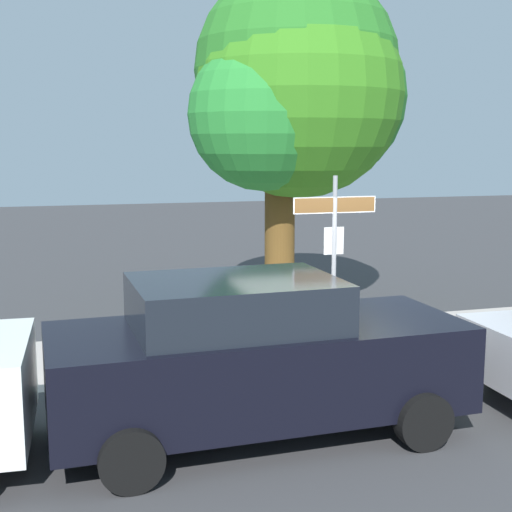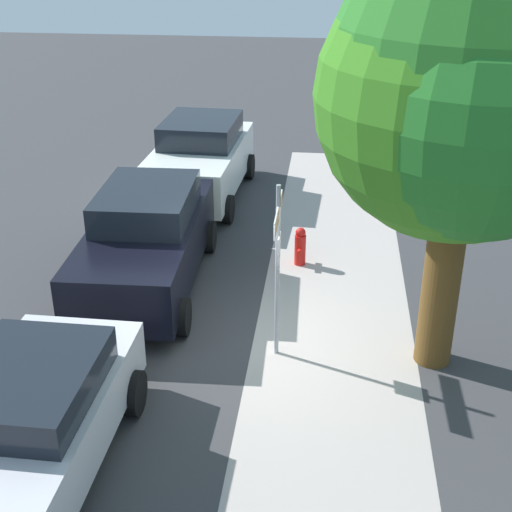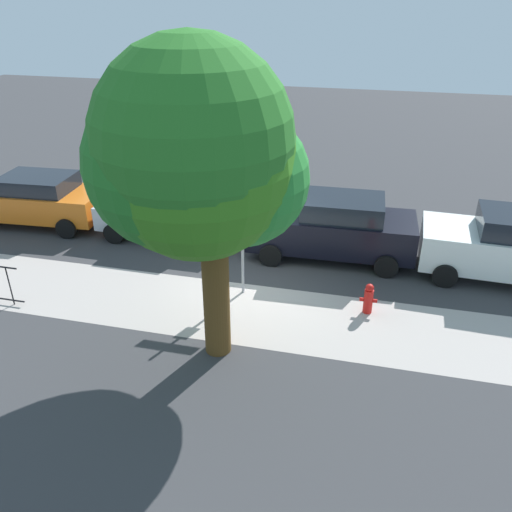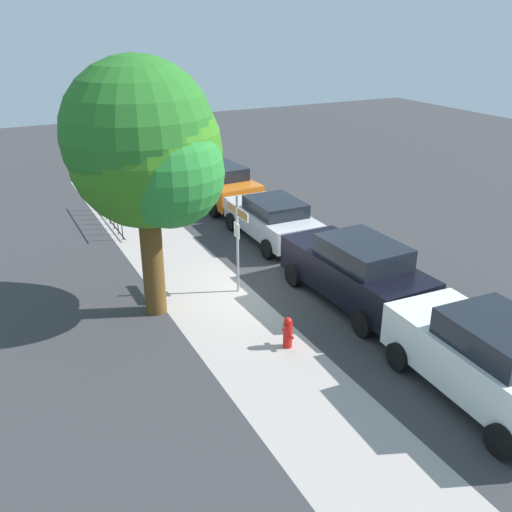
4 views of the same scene
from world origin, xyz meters
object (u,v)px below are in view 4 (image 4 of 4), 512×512
(street_sign, at_px, (237,229))
(fire_hydrant, at_px, (288,332))
(car_black, at_px, (356,271))
(car_silver, at_px, (272,218))
(car_white, at_px, (488,358))
(car_orange, at_px, (217,183))
(shade_tree, at_px, (143,149))

(street_sign, distance_m, fire_hydrant, 3.50)
(car_black, height_order, car_silver, car_black)
(car_silver, distance_m, fire_hydrant, 6.89)
(car_white, height_order, car_orange, car_white)
(street_sign, distance_m, car_white, 7.08)
(car_white, bearing_deg, car_orange, 1.49)
(fire_hydrant, bearing_deg, car_black, -66.93)
(car_black, height_order, fire_hydrant, car_black)
(car_silver, bearing_deg, car_white, 178.91)
(car_white, bearing_deg, car_black, 0.79)
(car_silver, height_order, car_orange, car_orange)
(car_black, xyz_separation_m, fire_hydrant, (-1.17, 2.74, -0.54))
(shade_tree, xyz_separation_m, fire_hydrant, (-3.38, -2.15, -3.86))
(car_white, distance_m, car_black, 4.61)
(fire_hydrant, bearing_deg, car_orange, -14.78)
(shade_tree, height_order, fire_hydrant, shade_tree)
(fire_hydrant, bearing_deg, car_silver, -25.26)
(car_silver, bearing_deg, street_sign, 139.08)
(car_silver, bearing_deg, shade_tree, 120.02)
(street_sign, bearing_deg, car_orange, -19.08)
(shade_tree, distance_m, car_black, 6.32)
(street_sign, relative_size, shade_tree, 0.44)
(street_sign, relative_size, car_orange, 0.60)
(car_white, bearing_deg, shade_tree, 37.47)
(street_sign, height_order, car_black, street_sign)
(fire_hydrant, bearing_deg, car_white, -142.91)
(car_black, xyz_separation_m, car_orange, (9.73, -0.13, -0.08))
(car_silver, relative_size, fire_hydrant, 5.46)
(car_orange, bearing_deg, car_white, 175.25)
(car_white, relative_size, fire_hydrant, 5.61)
(shade_tree, bearing_deg, car_white, -145.13)
(shade_tree, xyz_separation_m, car_orange, (7.52, -5.03, -3.40))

